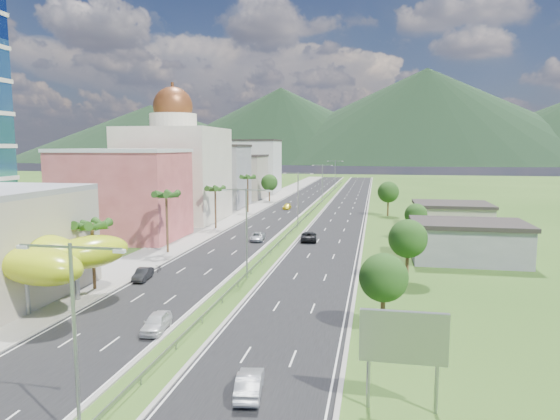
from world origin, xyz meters
The scene contains 36 objects.
ground centered at (0.00, 0.00, 0.00)m, with size 500.00×500.00×0.00m, color #2D5119.
road_left centered at (-7.50, 90.00, 0.02)m, with size 11.00×260.00×0.04m, color black.
road_right centered at (7.50, 90.00, 0.02)m, with size 11.00×260.00×0.04m, color black.
sidewalk_left centered at (-17.00, 90.00, 0.06)m, with size 7.00×260.00×0.12m, color gray.
median_guardrail centered at (0.00, 71.99, 0.62)m, with size 0.10×216.06×0.76m.
streetlight_median_a centered at (0.00, -25.00, 6.75)m, with size 6.04×0.25×11.00m.
streetlight_median_b centered at (0.00, 10.00, 6.75)m, with size 6.04×0.25×11.00m.
streetlight_median_c centered at (0.00, 50.00, 6.75)m, with size 6.04×0.25×11.00m.
streetlight_median_d centered at (0.00, 95.00, 6.75)m, with size 6.04×0.25×11.00m.
streetlight_median_e centered at (0.00, 140.00, 6.75)m, with size 6.04×0.25×11.00m.
lime_canopy centered at (-20.00, -4.00, 4.99)m, with size 18.00×15.00×7.40m.
pink_shophouse centered at (-28.00, 32.00, 7.50)m, with size 20.00×15.00×15.00m, color #B44C4A.
domed_building centered at (-28.00, 55.00, 11.35)m, with size 20.00×20.00×28.70m.
midrise_grey centered at (-27.00, 80.00, 8.00)m, with size 16.00×15.00×16.00m, color gray.
midrise_beige centered at (-27.00, 102.00, 6.50)m, with size 16.00×15.00×13.00m, color #A79A89.
midrise_white centered at (-27.00, 125.00, 9.00)m, with size 16.00×15.00×18.00m, color silver.
billboard centered at (17.00, -18.00, 4.42)m, with size 5.20×0.35×6.20m.
shed_near centered at (28.00, 25.00, 2.50)m, with size 15.00×10.00×5.00m, color gray.
shed_far centered at (30.00, 55.00, 2.20)m, with size 14.00×12.00×4.40m, color #A79A89.
palm_tree_b centered at (-15.50, 2.00, 7.06)m, with size 3.60×3.60×8.10m.
palm_tree_c centered at (-15.50, 22.00, 8.50)m, with size 3.60×3.60×9.60m.
palm_tree_d centered at (-15.50, 45.00, 7.54)m, with size 3.60×3.60×8.60m.
palm_tree_e centered at (-15.50, 70.00, 8.31)m, with size 3.60×3.60×9.40m.
leafy_tree_lfar centered at (-15.50, 95.00, 5.58)m, with size 4.90×4.90×8.05m.
leafy_tree_ra centered at (16.00, -5.00, 4.78)m, with size 4.20×4.20×6.90m.
leafy_tree_rb centered at (19.00, 12.00, 5.18)m, with size 4.55×4.55×7.47m.
leafy_tree_rc centered at (22.00, 40.00, 4.37)m, with size 3.85×3.85×6.33m.
leafy_tree_rd centered at (18.00, 70.00, 5.58)m, with size 4.90×4.90×8.05m.
mountain_ridge centered at (60.00, 450.00, 0.00)m, with size 860.00×140.00×90.00m, color black, non-canonical shape.
car_white_near_left centered at (-3.20, -8.63, 0.81)m, with size 1.82×4.52×1.54m, color silver.
car_dark_left centered at (-12.03, 6.76, 0.74)m, with size 1.47×4.22×1.39m, color black.
car_silver_mid_left centered at (-4.46, 34.02, 0.72)m, with size 2.27×4.93×1.37m, color #ADB0B5.
car_yellow_far_left centered at (-7.26, 78.09, 0.68)m, with size 1.78×4.39×1.27m, color gold.
car_silver_right centered at (7.50, -17.95, 0.78)m, with size 1.57×4.52×1.49m, color #A2A5AA.
car_dark_far_right centered at (4.15, 35.40, 0.83)m, with size 2.61×5.67×1.58m, color black.
motorcycle centered at (-11.79, 10.82, 0.61)m, with size 0.54×1.79×1.15m, color black.
Camera 1 is at (15.18, -47.36, 15.82)m, focal length 32.00 mm.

